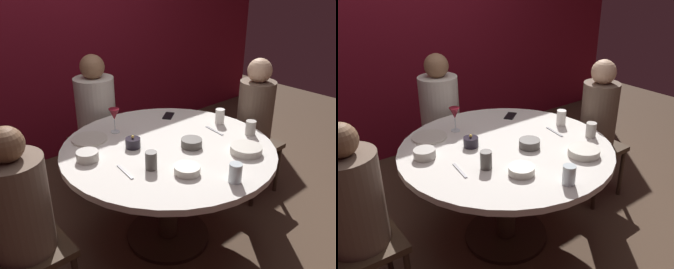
% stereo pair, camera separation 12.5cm
% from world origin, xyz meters
% --- Properties ---
extents(ground_plane, '(8.00, 8.00, 0.00)m').
position_xyz_m(ground_plane, '(0.00, 0.00, 0.00)').
color(ground_plane, '#4C3828').
extents(back_wall, '(6.00, 0.10, 2.60)m').
position_xyz_m(back_wall, '(0.00, 1.76, 1.30)').
color(back_wall, maroon).
rests_on(back_wall, ground).
extents(dining_table, '(1.39, 1.39, 0.75)m').
position_xyz_m(dining_table, '(0.00, 0.00, 0.60)').
color(dining_table, silver).
rests_on(dining_table, ground).
extents(seated_diner_left, '(0.40, 0.40, 1.16)m').
position_xyz_m(seated_diner_left, '(-0.98, 0.00, 0.71)').
color(seated_diner_left, '#3F2D1E').
rests_on(seated_diner_left, ground).
extents(seated_diner_back, '(0.40, 0.40, 1.20)m').
position_xyz_m(seated_diner_back, '(0.00, 0.92, 0.74)').
color(seated_diner_back, '#3F2D1E').
rests_on(seated_diner_back, ground).
extents(seated_diner_right, '(0.40, 0.40, 1.18)m').
position_xyz_m(seated_diner_right, '(0.94, 0.00, 0.73)').
color(seated_diner_right, '#3F2D1E').
rests_on(seated_diner_right, ground).
extents(candle_holder, '(0.10, 0.10, 0.09)m').
position_xyz_m(candle_holder, '(-0.19, 0.13, 0.78)').
color(candle_holder, black).
rests_on(candle_holder, dining_table).
extents(wine_glass, '(0.08, 0.08, 0.18)m').
position_xyz_m(wine_glass, '(-0.14, 0.41, 0.87)').
color(wine_glass, silver).
rests_on(wine_glass, dining_table).
extents(dinner_plate, '(0.24, 0.24, 0.01)m').
position_xyz_m(dinner_plate, '(-0.35, 0.41, 0.75)').
color(dinner_plate, beige).
rests_on(dinner_plate, dining_table).
extents(cell_phone, '(0.15, 0.14, 0.01)m').
position_xyz_m(cell_phone, '(0.34, 0.39, 0.75)').
color(cell_phone, black).
rests_on(cell_phone, dining_table).
extents(bowl_serving_large, '(0.13, 0.13, 0.06)m').
position_xyz_m(bowl_serving_large, '(-0.50, 0.17, 0.78)').
color(bowl_serving_large, '#B2ADA3').
rests_on(bowl_serving_large, dining_table).
extents(bowl_salad_center, '(0.14, 0.14, 0.05)m').
position_xyz_m(bowl_salad_center, '(0.10, -0.11, 0.77)').
color(bowl_salad_center, '#4C4742').
rests_on(bowl_salad_center, dining_table).
extents(bowl_small_white, '(0.15, 0.15, 0.05)m').
position_xyz_m(bowl_small_white, '(-0.15, -0.33, 0.77)').
color(bowl_small_white, beige).
rests_on(bowl_small_white, dining_table).
extents(bowl_sauce_side, '(0.20, 0.20, 0.05)m').
position_xyz_m(bowl_sauce_side, '(0.30, -0.40, 0.77)').
color(bowl_sauce_side, beige).
rests_on(bowl_sauce_side, dining_table).
extents(cup_near_candle, '(0.07, 0.07, 0.11)m').
position_xyz_m(cup_near_candle, '(-0.27, -0.16, 0.80)').
color(cup_near_candle, '#4C4742').
rests_on(cup_near_candle, dining_table).
extents(cup_by_left_diner, '(0.07, 0.07, 0.11)m').
position_xyz_m(cup_by_left_diner, '(-0.01, -0.57, 0.80)').
color(cup_by_left_diner, silver).
rests_on(cup_by_left_diner, dining_table).
extents(cup_by_right_diner, '(0.07, 0.07, 0.11)m').
position_xyz_m(cup_by_right_diner, '(0.53, 0.03, 0.80)').
color(cup_by_right_diner, silver).
rests_on(cup_by_right_diner, dining_table).
extents(cup_center_front, '(0.07, 0.07, 0.10)m').
position_xyz_m(cup_center_front, '(0.55, -0.24, 0.80)').
color(cup_center_front, '#B2ADA3').
rests_on(cup_center_front, dining_table).
extents(fork_near_plate, '(0.04, 0.18, 0.01)m').
position_xyz_m(fork_near_plate, '(0.40, -0.04, 0.75)').
color(fork_near_plate, '#B7B7BC').
rests_on(fork_near_plate, dining_table).
extents(knife_near_plate, '(0.04, 0.18, 0.01)m').
position_xyz_m(knife_near_plate, '(-0.41, -0.10, 0.75)').
color(knife_near_plate, '#B7B7BC').
rests_on(knife_near_plate, dining_table).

